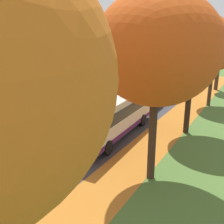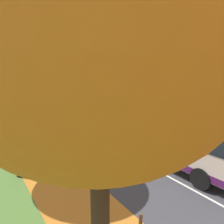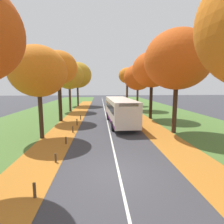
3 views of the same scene
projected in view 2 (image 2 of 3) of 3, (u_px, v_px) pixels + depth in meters
name	position (u px, v px, depth m)	size (l,w,h in m)	color
leaf_litter_left	(51.00, 170.00, 11.28)	(2.80, 60.00, 0.00)	#B26B23
grass_verge_right	(159.00, 116.00, 23.62)	(12.00, 90.00, 0.01)	#476B2D
leaf_litter_right	(173.00, 139.00, 16.24)	(2.80, 60.00, 0.00)	#B26B23
road_centre_line	(81.00, 129.00, 18.66)	(0.12, 80.00, 0.01)	silver
tree_left_near	(98.00, 45.00, 3.40)	(4.64, 4.64, 7.72)	#382619
tree_left_mid	(8.00, 33.00, 9.40)	(4.60, 4.60, 8.80)	black
tree_right_mid	(179.00, 48.00, 16.61)	(5.29, 5.29, 9.03)	black
tree_right_far	(115.00, 59.00, 24.03)	(5.25, 5.25, 8.46)	#422D1E
tree_right_distant	(77.00, 55.00, 30.53)	(4.00, 4.00, 8.74)	#422D1E
bollard_fourth	(140.00, 223.00, 7.04)	(0.12, 0.12, 0.66)	#4C3823
bollard_fifth	(91.00, 179.00, 9.73)	(0.12, 0.12, 0.73)	#4C3823
bollard_sixth	(65.00, 155.00, 12.48)	(0.12, 0.12, 0.60)	#4C3823
bus	(164.00, 130.00, 12.51)	(2.93, 10.49, 2.98)	beige
car_white_lead	(92.00, 118.00, 19.19)	(1.88, 4.25, 1.62)	silver
car_grey_following	(69.00, 107.00, 24.66)	(1.94, 4.28, 1.62)	slate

